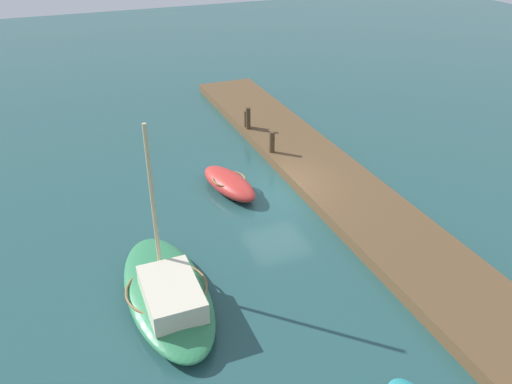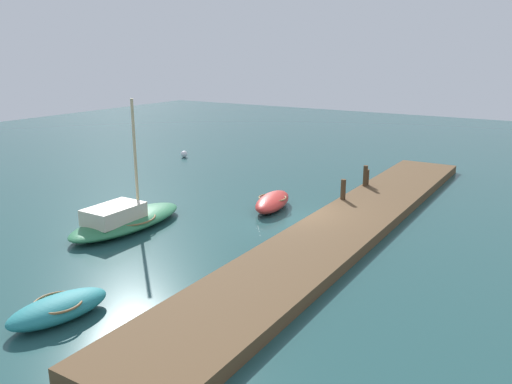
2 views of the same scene
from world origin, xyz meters
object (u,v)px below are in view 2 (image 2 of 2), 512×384
object	(u,v)px
mooring_post_mid_east	(367,177)
sailboat_green	(125,219)
rowboat_red	(272,202)
mooring_post_west	(343,189)
marker_buoy	(184,154)
dinghy_teal	(59,308)
mooring_post_mid_west	(365,176)

from	to	relation	value
mooring_post_mid_east	sailboat_green	bearing A→B (deg)	148.59
rowboat_red	mooring_post_west	xyz separation A→B (m)	(1.97, -2.75, 0.54)
sailboat_green	marker_buoy	size ratio (longest dim) A/B	12.46
mooring_post_mid_east	marker_buoy	bearing A→B (deg)	81.20
dinghy_teal	mooring_post_west	bearing A→B (deg)	0.68
rowboat_red	dinghy_teal	xyz separation A→B (m)	(-12.26, -0.18, -0.03)
dinghy_teal	marker_buoy	world-z (taller)	dinghy_teal
dinghy_teal	marker_buoy	xyz separation A→B (m)	(19.68, 11.70, -0.11)
marker_buoy	mooring_post_mid_west	bearing A→B (deg)	-99.92
sailboat_green	mooring_post_mid_west	size ratio (longest dim) A/B	5.38
mooring_post_west	mooring_post_mid_west	xyz separation A→B (m)	(2.95, 0.00, 0.06)
rowboat_red	mooring_post_mid_west	xyz separation A→B (m)	(4.92, -2.75, 0.61)
rowboat_red	sailboat_green	world-z (taller)	sailboat_green
dinghy_teal	mooring_post_mid_east	distance (m)	17.66
rowboat_red	dinghy_teal	size ratio (longest dim) A/B	1.13
rowboat_red	sailboat_green	bearing A→B (deg)	133.31
rowboat_red	mooring_post_mid_east	distance (m)	5.91
sailboat_green	mooring_post_west	bearing A→B (deg)	-41.21
dinghy_teal	mooring_post_mid_west	distance (m)	17.39
mooring_post_mid_west	sailboat_green	bearing A→B (deg)	147.91
mooring_post_mid_west	rowboat_red	bearing A→B (deg)	150.76
mooring_post_mid_west	mooring_post_mid_east	xyz separation A→B (m)	(0.29, 0.00, -0.14)
mooring_post_west	marker_buoy	distance (m)	15.29
rowboat_red	mooring_post_mid_east	bearing A→B (deg)	-40.16
mooring_post_mid_west	mooring_post_mid_east	size ratio (longest dim) A/B	1.33
rowboat_red	mooring_post_west	bearing A→B (deg)	-66.74
dinghy_teal	rowboat_red	bearing A→B (deg)	11.78
rowboat_red	mooring_post_mid_west	bearing A→B (deg)	-41.51
rowboat_red	mooring_post_mid_west	world-z (taller)	mooring_post_mid_west
mooring_post_west	mooring_post_mid_west	world-z (taller)	mooring_post_mid_west
mooring_post_mid_east	marker_buoy	world-z (taller)	mooring_post_mid_east
rowboat_red	mooring_post_west	size ratio (longest dim) A/B	3.62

